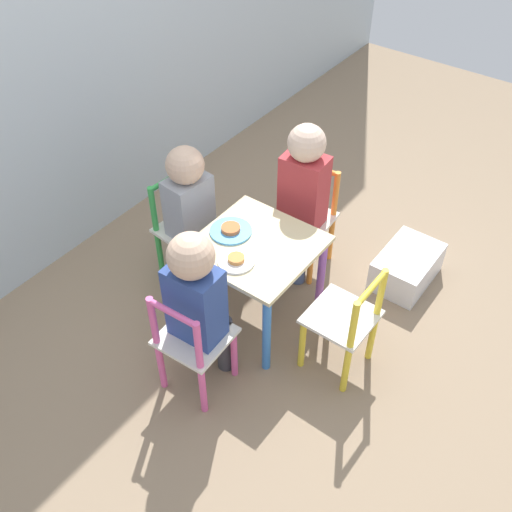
{
  "coord_description": "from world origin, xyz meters",
  "views": [
    {
      "loc": [
        -1.49,
        -1.1,
        2.11
      ],
      "look_at": [
        0.0,
        0.0,
        0.38
      ],
      "focal_mm": 42.0,
      "sensor_mm": 36.0,
      "label": 1
    }
  ],
  "objects_px": {
    "kids_table": "(256,259)",
    "plate_left": "(236,260)",
    "chair_orange": "(306,220)",
    "plate_back": "(231,230)",
    "storage_bin": "(407,267)",
    "child_right": "(302,189)",
    "chair_pink": "(192,343)",
    "chair_yellow": "(345,323)",
    "chair_green": "(185,231)",
    "child_back": "(191,205)",
    "child_left": "(198,296)"
  },
  "relations": [
    {
      "from": "chair_pink",
      "to": "chair_green",
      "type": "height_order",
      "value": "same"
    },
    {
      "from": "plate_left",
      "to": "plate_back",
      "type": "distance_m",
      "value": 0.19
    },
    {
      "from": "plate_back",
      "to": "storage_bin",
      "type": "relative_size",
      "value": 0.51
    },
    {
      "from": "chair_pink",
      "to": "chair_yellow",
      "type": "relative_size",
      "value": 1.0
    },
    {
      "from": "chair_pink",
      "to": "chair_green",
      "type": "distance_m",
      "value": 0.68
    },
    {
      "from": "child_left",
      "to": "child_back",
      "type": "height_order",
      "value": "child_left"
    },
    {
      "from": "chair_yellow",
      "to": "plate_left",
      "type": "distance_m",
      "value": 0.51
    },
    {
      "from": "child_left",
      "to": "chair_pink",
      "type": "bearing_deg",
      "value": 90.0
    },
    {
      "from": "child_back",
      "to": "child_right",
      "type": "bearing_deg",
      "value": -39.85
    },
    {
      "from": "chair_orange",
      "to": "plate_back",
      "type": "distance_m",
      "value": 0.5
    },
    {
      "from": "child_right",
      "to": "chair_yellow",
      "type": "bearing_deg",
      "value": -43.86
    },
    {
      "from": "child_right",
      "to": "storage_bin",
      "type": "bearing_deg",
      "value": 22.31
    },
    {
      "from": "kids_table",
      "to": "chair_green",
      "type": "bearing_deg",
      "value": 84.42
    },
    {
      "from": "child_left",
      "to": "plate_left",
      "type": "xyz_separation_m",
      "value": [
        0.26,
        0.02,
        -0.02
      ]
    },
    {
      "from": "chair_orange",
      "to": "child_right",
      "type": "xyz_separation_m",
      "value": [
        -0.06,
        -0.0,
        0.22
      ]
    },
    {
      "from": "chair_orange",
      "to": "plate_left",
      "type": "xyz_separation_m",
      "value": [
        -0.58,
        -0.03,
        0.19
      ]
    },
    {
      "from": "kids_table",
      "to": "plate_back",
      "type": "height_order",
      "value": "plate_back"
    },
    {
      "from": "kids_table",
      "to": "child_left",
      "type": "height_order",
      "value": "child_left"
    },
    {
      "from": "chair_orange",
      "to": "child_right",
      "type": "bearing_deg",
      "value": -90.0
    },
    {
      "from": "child_left",
      "to": "child_right",
      "type": "relative_size",
      "value": 0.98
    },
    {
      "from": "kids_table",
      "to": "chair_orange",
      "type": "distance_m",
      "value": 0.46
    },
    {
      "from": "chair_green",
      "to": "plate_left",
      "type": "relative_size",
      "value": 3.51
    },
    {
      "from": "child_back",
      "to": "storage_bin",
      "type": "height_order",
      "value": "child_back"
    },
    {
      "from": "child_right",
      "to": "plate_back",
      "type": "xyz_separation_m",
      "value": [
        -0.39,
        0.1,
        -0.03
      ]
    },
    {
      "from": "kids_table",
      "to": "chair_yellow",
      "type": "distance_m",
      "value": 0.46
    },
    {
      "from": "child_right",
      "to": "storage_bin",
      "type": "relative_size",
      "value": 2.27
    },
    {
      "from": "kids_table",
      "to": "child_right",
      "type": "height_order",
      "value": "child_right"
    },
    {
      "from": "chair_orange",
      "to": "plate_back",
      "type": "xyz_separation_m",
      "value": [
        -0.45,
        0.1,
        0.19
      ]
    },
    {
      "from": "chair_yellow",
      "to": "child_right",
      "type": "height_order",
      "value": "child_right"
    },
    {
      "from": "kids_table",
      "to": "plate_left",
      "type": "distance_m",
      "value": 0.16
    },
    {
      "from": "plate_left",
      "to": "kids_table",
      "type": "bearing_deg",
      "value": -0.0
    },
    {
      "from": "chair_pink",
      "to": "child_left",
      "type": "height_order",
      "value": "child_left"
    },
    {
      "from": "chair_green",
      "to": "storage_bin",
      "type": "distance_m",
      "value": 1.09
    },
    {
      "from": "child_right",
      "to": "kids_table",
      "type": "bearing_deg",
      "value": -90.0
    },
    {
      "from": "chair_pink",
      "to": "chair_yellow",
      "type": "distance_m",
      "value": 0.62
    },
    {
      "from": "chair_yellow",
      "to": "child_right",
      "type": "xyz_separation_m",
      "value": [
        0.4,
        0.48,
        0.22
      ]
    },
    {
      "from": "chair_pink",
      "to": "child_left",
      "type": "bearing_deg",
      "value": -90.0
    },
    {
      "from": "chair_orange",
      "to": "child_back",
      "type": "relative_size",
      "value": 0.72
    },
    {
      "from": "plate_left",
      "to": "plate_back",
      "type": "relative_size",
      "value": 0.84
    },
    {
      "from": "chair_yellow",
      "to": "child_back",
      "type": "xyz_separation_m",
      "value": [
        0.04,
        0.84,
        0.19
      ]
    },
    {
      "from": "chair_yellow",
      "to": "child_right",
      "type": "relative_size",
      "value": 0.66
    },
    {
      "from": "chair_pink",
      "to": "child_back",
      "type": "distance_m",
      "value": 0.67
    },
    {
      "from": "child_right",
      "to": "child_back",
      "type": "bearing_deg",
      "value": -139.84
    },
    {
      "from": "chair_orange",
      "to": "chair_green",
      "type": "bearing_deg",
      "value": -140.0
    },
    {
      "from": "child_left",
      "to": "storage_bin",
      "type": "bearing_deg",
      "value": -115.59
    },
    {
      "from": "chair_pink",
      "to": "chair_orange",
      "type": "xyz_separation_m",
      "value": [
        0.9,
        0.06,
        0.0
      ]
    },
    {
      "from": "chair_yellow",
      "to": "plate_left",
      "type": "bearing_deg",
      "value": -73.47
    },
    {
      "from": "storage_bin",
      "to": "chair_green",
      "type": "bearing_deg",
      "value": 123.25
    },
    {
      "from": "chair_green",
      "to": "plate_back",
      "type": "height_order",
      "value": "chair_green"
    },
    {
      "from": "chair_green",
      "to": "chair_pink",
      "type": "bearing_deg",
      "value": -130.72
    }
  ]
}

